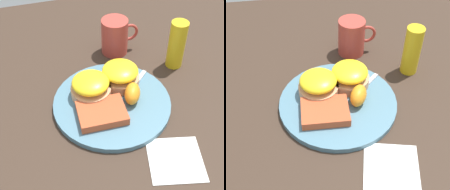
{
  "view_description": "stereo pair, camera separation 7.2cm",
  "coord_description": "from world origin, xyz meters",
  "views": [
    {
      "loc": [
        -0.15,
        -0.49,
        0.54
      ],
      "look_at": [
        0.0,
        0.0,
        0.03
      ],
      "focal_mm": 50.0,
      "sensor_mm": 36.0,
      "label": 1
    },
    {
      "loc": [
        -0.08,
        -0.5,
        0.54
      ],
      "look_at": [
        0.0,
        0.0,
        0.03
      ],
      "focal_mm": 50.0,
      "sensor_mm": 36.0,
      "label": 2
    }
  ],
  "objects": [
    {
      "name": "orange_wedge",
      "position": [
        0.05,
        -0.01,
        0.04
      ],
      "size": [
        0.06,
        0.07,
        0.04
      ],
      "primitive_type": "ellipsoid",
      "rotation": [
        0.0,
        0.0,
        4.26
      ],
      "color": "orange",
      "rests_on": "plate"
    },
    {
      "name": "napkin",
      "position": [
        0.08,
        -0.18,
        0.0
      ],
      "size": [
        0.13,
        0.13,
        0.0
      ],
      "primitive_type": "cube",
      "rotation": [
        0.0,
        0.0,
        -0.23
      ],
      "color": "white",
      "rests_on": "ground_plane"
    },
    {
      "name": "condiment_bottle",
      "position": [
        0.2,
        0.1,
        0.07
      ],
      "size": [
        0.04,
        0.04,
        0.13
      ],
      "primitive_type": "cylinder",
      "color": "gold",
      "rests_on": "ground_plane"
    },
    {
      "name": "hashbrown_patty",
      "position": [
        -0.04,
        -0.04,
        0.02
      ],
      "size": [
        0.11,
        0.09,
        0.02
      ],
      "primitive_type": "cube",
      "rotation": [
        0.0,
        0.0,
        -0.03
      ],
      "color": "#B94C2A",
      "rests_on": "plate"
    },
    {
      "name": "sandwich_benedict_right",
      "position": [
        -0.04,
        0.03,
        0.04
      ],
      "size": [
        0.1,
        0.1,
        0.06
      ],
      "color": "tan",
      "rests_on": "plate"
    },
    {
      "name": "plate",
      "position": [
        0.0,
        0.0,
        0.01
      ],
      "size": [
        0.28,
        0.28,
        0.01
      ],
      "primitive_type": "cylinder",
      "color": "slate",
      "rests_on": "ground_plane"
    },
    {
      "name": "fork",
      "position": [
        0.03,
        -0.0,
        0.02
      ],
      "size": [
        0.15,
        0.15,
        0.0
      ],
      "color": "silver",
      "rests_on": "plate"
    },
    {
      "name": "sandwich_benedict_left",
      "position": [
        0.04,
        0.06,
        0.04
      ],
      "size": [
        0.1,
        0.1,
        0.06
      ],
      "color": "tan",
      "rests_on": "plate"
    },
    {
      "name": "cup",
      "position": [
        0.07,
        0.2,
        0.05
      ],
      "size": [
        0.11,
        0.07,
        0.1
      ],
      "color": "#B23D33",
      "rests_on": "ground_plane"
    },
    {
      "name": "ground_plane",
      "position": [
        0.0,
        0.0,
        0.0
      ],
      "size": [
        1.1,
        1.1,
        0.0
      ],
      "primitive_type": "plane",
      "color": "#38281E"
    }
  ]
}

